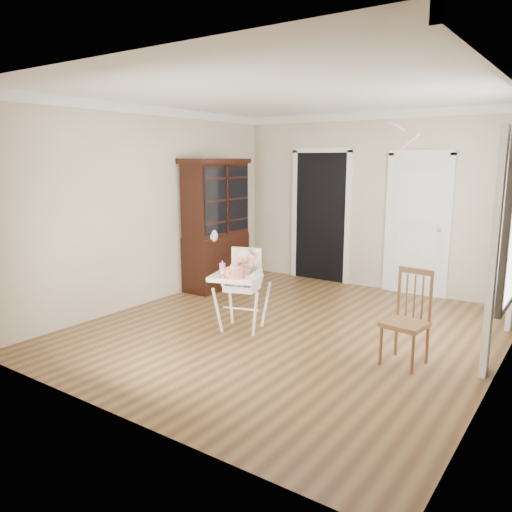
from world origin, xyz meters
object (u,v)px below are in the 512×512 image
Objects in this scene: china_cabinet at (216,224)px; dining_chair at (407,321)px; cake at (234,273)px; sippy_cup at (222,268)px; high_chair at (242,280)px.

china_cabinet reaches higher than dining_chair.
sippy_cup reaches higher than cake.
china_cabinet is 3.71m from dining_chair.
high_chair reaches higher than sippy_cup.
cake is 0.22m from sippy_cup.
cake is 0.27× the size of dining_chair.
dining_chair is at bearing 10.23° from cake.
high_chair is 2.08m from china_cabinet.
dining_chair is (1.87, 0.34, -0.30)m from cake.
sippy_cup is (-0.21, 0.06, 0.01)m from cake.
high_chair is 3.87× the size of cake.
dining_chair is at bearing -13.39° from high_chair.
china_cabinet is at bearing 120.86° from high_chair.
high_chair is 0.49× the size of china_cabinet.
dining_chair is (2.08, 0.28, -0.31)m from sippy_cup.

